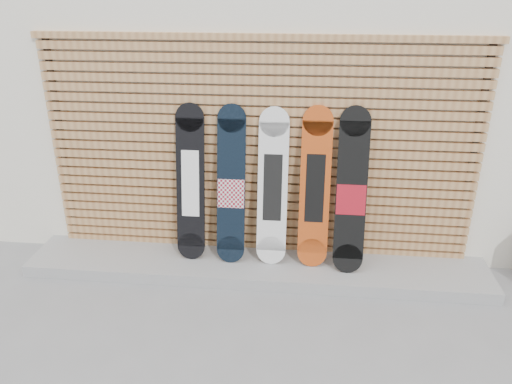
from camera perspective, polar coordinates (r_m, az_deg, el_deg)
ground at (r=4.57m, az=1.02°, el=-13.70°), size 80.00×80.00×0.00m
building at (r=7.20m, az=7.80°, el=15.54°), size 12.00×5.00×3.60m
concrete_step at (r=5.11m, az=0.01°, el=-8.48°), size 4.60×0.70×0.12m
slat_wall at (r=4.88m, az=0.37°, el=4.88°), size 4.26×0.08×2.29m
snowboard_0 at (r=4.93m, az=-7.49°, el=0.97°), size 0.28×0.30×1.55m
snowboard_1 at (r=4.85m, az=-2.86°, el=0.61°), size 0.28×0.32×1.55m
snowboard_2 at (r=4.81m, az=1.91°, el=0.50°), size 0.29×0.31×1.54m
snowboard_3 at (r=4.80m, az=6.75°, el=0.41°), size 0.29×0.31×1.56m
snowboard_4 at (r=4.78m, az=10.84°, el=-0.06°), size 0.29×0.40×1.56m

